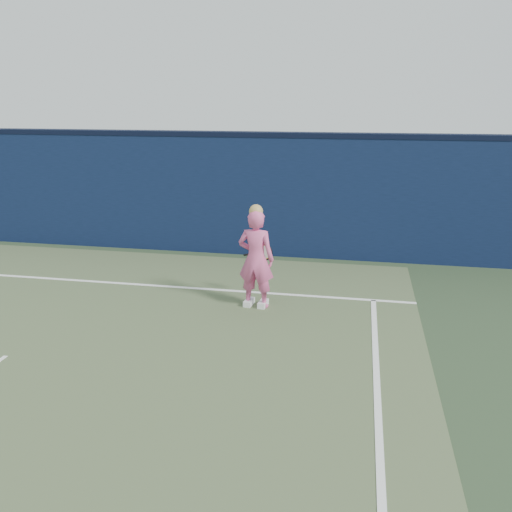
# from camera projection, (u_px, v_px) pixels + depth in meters

# --- Properties ---
(backstop_wall) EXTENTS (24.00, 0.40, 2.50)m
(backstop_wall) POSITION_uv_depth(u_px,v_px,m) (154.00, 193.00, 11.97)
(backstop_wall) COLOR #0B1733
(backstop_wall) RESTS_ON ground
(wall_cap) EXTENTS (24.00, 0.42, 0.10)m
(wall_cap) POSITION_uv_depth(u_px,v_px,m) (151.00, 133.00, 11.60)
(wall_cap) COLOR black
(wall_cap) RESTS_ON backstop_wall
(player) EXTENTS (0.63, 0.45, 1.69)m
(player) POSITION_uv_depth(u_px,v_px,m) (256.00, 258.00, 8.65)
(player) COLOR #E25892
(player) RESTS_ON ground
(racket) EXTENTS (0.53, 0.18, 0.29)m
(racket) POSITION_uv_depth(u_px,v_px,m) (263.00, 252.00, 9.04)
(racket) COLOR black
(racket) RESTS_ON ground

